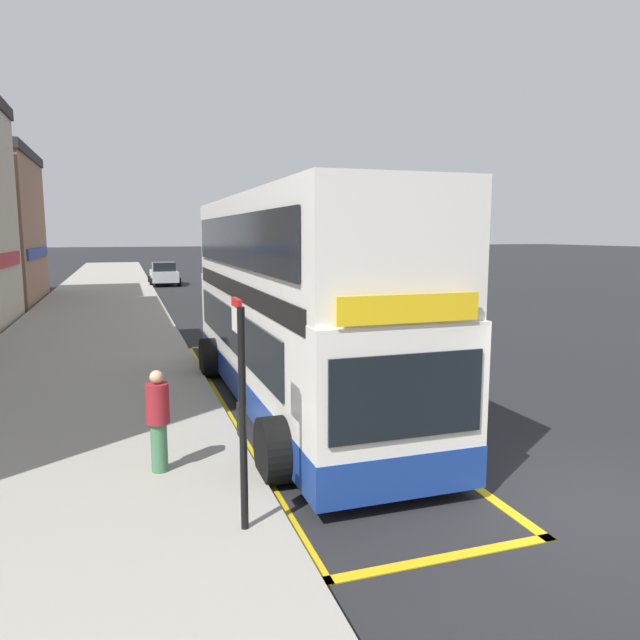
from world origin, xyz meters
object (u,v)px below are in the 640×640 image
object	(u,v)px
bus_stop_sign	(241,396)
pedestrian_waiting_near_sign	(158,417)
parked_car_silver_kerbside	(164,274)
parked_car_maroon_far	(240,263)
double_decker_bus	(292,309)
parked_car_silver_behind	(267,277)

from	to	relation	value
bus_stop_sign	pedestrian_waiting_near_sign	distance (m)	2.33
pedestrian_waiting_near_sign	bus_stop_sign	bearing A→B (deg)	-66.93
parked_car_silver_kerbside	pedestrian_waiting_near_sign	xyz separation A→B (m)	(-2.30, -34.45, 0.17)
bus_stop_sign	parked_car_maroon_far	size ratio (longest dim) A/B	0.65
double_decker_bus	parked_car_silver_behind	world-z (taller)	double_decker_bus
bus_stop_sign	pedestrian_waiting_near_sign	world-z (taller)	bus_stop_sign
parked_car_silver_behind	double_decker_bus	bearing A→B (deg)	-104.77
parked_car_silver_kerbside	pedestrian_waiting_near_sign	size ratio (longest dim) A/B	2.74
double_decker_bus	pedestrian_waiting_near_sign	size ratio (longest dim) A/B	7.04
parked_car_silver_kerbside	parked_car_silver_behind	bearing A→B (deg)	138.80
pedestrian_waiting_near_sign	parked_car_silver_behind	bearing A→B (deg)	73.71
parked_car_maroon_far	pedestrian_waiting_near_sign	distance (m)	49.13
pedestrian_waiting_near_sign	parked_car_maroon_far	bearing A→B (deg)	77.91
parked_car_silver_kerbside	parked_car_maroon_far	xyz separation A→B (m)	(7.99, 13.60, 0.00)
parked_car_maroon_far	pedestrian_waiting_near_sign	size ratio (longest dim) A/B	2.74
bus_stop_sign	parked_car_silver_kerbside	world-z (taller)	bus_stop_sign
bus_stop_sign	parked_car_silver_kerbside	distance (m)	36.51
bus_stop_sign	double_decker_bus	bearing A→B (deg)	68.24
parked_car_maroon_far	bus_stop_sign	bearing A→B (deg)	-100.32
parked_car_silver_kerbside	parked_car_maroon_far	world-z (taller)	same
pedestrian_waiting_near_sign	parked_car_silver_kerbside	bearing A→B (deg)	86.17
parked_car_maroon_far	parked_car_silver_kerbside	bearing A→B (deg)	-120.09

